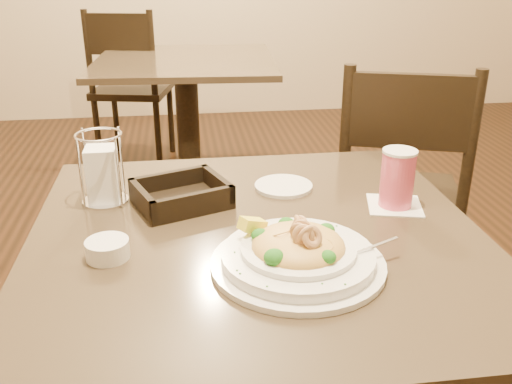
{
  "coord_description": "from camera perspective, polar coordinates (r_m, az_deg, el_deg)",
  "views": [
    {
      "loc": [
        -0.14,
        -1.0,
        1.24
      ],
      "look_at": [
        0.0,
        0.02,
        0.79
      ],
      "focal_mm": 40.0,
      "sensor_mm": 36.0,
      "label": 1
    }
  ],
  "objects": [
    {
      "name": "bread_basket",
      "position": [
        1.26,
        -7.47,
        -0.42
      ],
      "size": [
        0.23,
        0.21,
        0.05
      ],
      "rotation": [
        0.0,
        0.0,
        0.37
      ],
      "color": "black",
      "rests_on": "main_table"
    },
    {
      "name": "pasta_bowl",
      "position": [
        1.01,
        4.2,
        -6.06
      ],
      "size": [
        0.34,
        0.31,
        0.1
      ],
      "rotation": [
        0.0,
        0.0,
        0.24
      ],
      "color": "white",
      "rests_on": "main_table"
    },
    {
      "name": "drink_glass",
      "position": [
        1.26,
        13.95,
        1.28
      ],
      "size": [
        0.14,
        0.14,
        0.13
      ],
      "rotation": [
        0.0,
        0.0,
        -0.24
      ],
      "color": "white",
      "rests_on": "main_table"
    },
    {
      "name": "napkin_caddy",
      "position": [
        1.29,
        -15.1,
        1.86
      ],
      "size": [
        0.1,
        0.1,
        0.16
      ],
      "rotation": [
        0.0,
        0.0,
        -0.02
      ],
      "color": "silver",
      "rests_on": "main_table"
    },
    {
      "name": "butter_ramekin",
      "position": [
        1.08,
        -14.62,
        -5.55
      ],
      "size": [
        0.1,
        0.1,
        0.03
      ],
      "primitive_type": "cylinder",
      "rotation": [
        0.0,
        0.0,
        -0.35
      ],
      "color": "white",
      "rests_on": "main_table"
    },
    {
      "name": "main_table",
      "position": [
        1.26,
        0.13,
        -13.24
      ],
      "size": [
        0.9,
        0.9,
        0.71
      ],
      "color": "black",
      "rests_on": "ground"
    },
    {
      "name": "side_plate",
      "position": [
        1.35,
        2.77,
        0.59
      ],
      "size": [
        0.15,
        0.15,
        0.01
      ],
      "primitive_type": "cylinder",
      "rotation": [
        0.0,
        0.0,
        0.14
      ],
      "color": "white",
      "rests_on": "main_table"
    },
    {
      "name": "background_table",
      "position": [
        3.05,
        -6.92,
        8.91
      ],
      "size": [
        0.95,
        0.95,
        0.71
      ],
      "rotation": [
        0.0,
        0.0,
        -0.06
      ],
      "color": "black",
      "rests_on": "ground"
    },
    {
      "name": "dining_chair_near",
      "position": [
        1.94,
        14.0,
        0.14
      ],
      "size": [
        0.53,
        0.53,
        0.93
      ],
      "rotation": [
        0.0,
        0.0,
        2.83
      ],
      "color": "black",
      "rests_on": "ground"
    },
    {
      "name": "dining_chair_far",
      "position": [
        3.49,
        -12.52,
        10.52
      ],
      "size": [
        0.5,
        0.5,
        0.93
      ],
      "rotation": [
        0.0,
        0.0,
        2.94
      ],
      "color": "black",
      "rests_on": "ground"
    }
  ]
}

